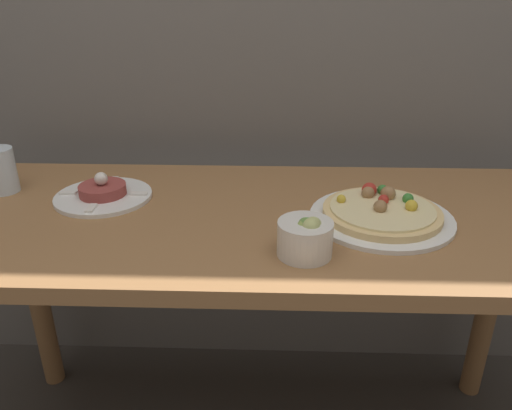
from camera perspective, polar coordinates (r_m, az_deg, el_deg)
dining_table at (r=1.15m, az=0.15°, el=-5.73°), size 1.47×0.61×0.73m
pizza_plate at (r=1.10m, az=14.16°, el=-0.87°), size 0.31×0.31×0.06m
tartare_plate at (r=1.23m, az=-17.08°, el=1.28°), size 0.23×0.23×0.07m
small_bowl at (r=0.93m, az=5.71°, el=-3.57°), size 0.10×0.10×0.08m
drinking_glass at (r=1.35m, az=-27.22°, el=3.53°), size 0.07×0.07×0.11m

